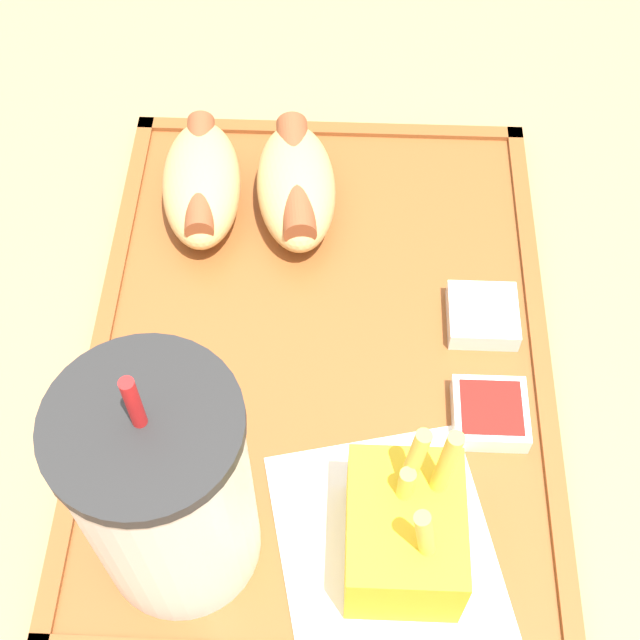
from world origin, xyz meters
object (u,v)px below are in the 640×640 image
sauce_cup_mayo (483,315)px  sauce_cup_ketchup (490,413)px  hot_dog_near (296,185)px  hot_dog_far (202,182)px  fries_carton (405,532)px  soda_cup (165,490)px

sauce_cup_mayo → sauce_cup_ketchup: same height
sauce_cup_mayo → sauce_cup_ketchup: (-0.08, 0.00, 0.00)m
hot_dog_near → sauce_cup_mayo: hot_dog_near is taller
hot_dog_far → fries_carton: (-0.27, -0.14, 0.01)m
hot_dog_near → sauce_cup_mayo: 0.17m
hot_dog_far → sauce_cup_mayo: size_ratio=2.65×
sauce_cup_ketchup → sauce_cup_mayo: bearing=-0.1°
soda_cup → hot_dog_far: (0.26, 0.02, -0.05)m
soda_cup → hot_dog_near: bearing=-11.3°
sauce_cup_mayo → sauce_cup_ketchup: 0.08m
fries_carton → sauce_cup_mayo: 0.18m
hot_dog_near → sauce_cup_mayo: size_ratio=2.65×
hot_dog_far → hot_dog_near: bearing=-90.0°
fries_carton → sauce_cup_mayo: bearing=-19.2°
soda_cup → sauce_cup_mayo: size_ratio=4.06×
soda_cup → sauce_cup_mayo: (0.16, -0.19, -0.07)m
fries_carton → sauce_cup_ketchup: size_ratio=2.47×
sauce_cup_mayo → hot_dog_far: bearing=63.8°
hot_dog_near → soda_cup: bearing=168.7°
hot_dog_far → sauce_cup_ketchup: (-0.18, -0.20, -0.02)m
sauce_cup_ketchup → fries_carton: bearing=147.4°
soda_cup → hot_dog_near: (0.26, -0.05, -0.05)m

